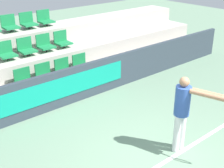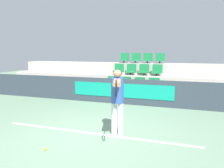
% 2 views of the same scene
% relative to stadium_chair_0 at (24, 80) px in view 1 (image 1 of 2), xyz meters
% --- Properties ---
extents(court_baseline, '(5.01, 0.08, 0.01)m').
position_rel_stadium_chair_0_xyz_m(court_baseline, '(0.87, -3.90, -0.68)').
color(court_baseline, white).
rests_on(court_baseline, ground).
extents(barrier_wall, '(12.82, 0.14, 0.97)m').
position_rel_stadium_chair_0_xyz_m(barrier_wall, '(0.87, -0.67, -0.20)').
color(barrier_wall, '#2D3842').
rests_on(barrier_wall, ground).
extents(bleacher_tier_front, '(12.42, 0.95, 0.49)m').
position_rel_stadium_chair_0_xyz_m(bleacher_tier_front, '(0.87, -0.12, -0.44)').
color(bleacher_tier_front, '#ADA89E').
rests_on(bleacher_tier_front, ground).
extents(bleacher_tier_middle, '(12.42, 0.95, 0.97)m').
position_rel_stadium_chair_0_xyz_m(bleacher_tier_middle, '(0.87, 0.84, -0.20)').
color(bleacher_tier_middle, '#ADA89E').
rests_on(bleacher_tier_middle, ground).
extents(bleacher_tier_back, '(12.42, 0.95, 1.46)m').
position_rel_stadium_chair_0_xyz_m(bleacher_tier_back, '(0.87, 1.79, 0.04)').
color(bleacher_tier_back, '#ADA89E').
rests_on(bleacher_tier_back, ground).
extents(stadium_chair_0, '(0.43, 0.40, 0.48)m').
position_rel_stadium_chair_0_xyz_m(stadium_chair_0, '(0.00, 0.00, 0.00)').
color(stadium_chair_0, '#333333').
rests_on(stadium_chair_0, bleacher_tier_front).
extents(stadium_chair_1, '(0.43, 0.40, 0.48)m').
position_rel_stadium_chair_0_xyz_m(stadium_chair_1, '(0.58, 0.00, 0.00)').
color(stadium_chair_1, '#333333').
rests_on(stadium_chair_1, bleacher_tier_front).
extents(stadium_chair_2, '(0.43, 0.40, 0.48)m').
position_rel_stadium_chair_0_xyz_m(stadium_chair_2, '(1.17, 0.00, 0.00)').
color(stadium_chair_2, '#333333').
rests_on(stadium_chair_2, bleacher_tier_front).
extents(stadium_chair_3, '(0.43, 0.40, 0.48)m').
position_rel_stadium_chair_0_xyz_m(stadium_chair_3, '(1.75, 0.00, 0.00)').
color(stadium_chair_3, '#333333').
rests_on(stadium_chair_3, bleacher_tier_front).
extents(stadium_chair_4, '(0.43, 0.40, 0.48)m').
position_rel_stadium_chair_0_xyz_m(stadium_chair_4, '(0.00, 0.95, 0.49)').
color(stadium_chair_4, '#333333').
rests_on(stadium_chair_4, bleacher_tier_middle).
extents(stadium_chair_5, '(0.43, 0.40, 0.48)m').
position_rel_stadium_chair_0_xyz_m(stadium_chair_5, '(0.58, 0.95, 0.49)').
color(stadium_chair_5, '#333333').
rests_on(stadium_chair_5, bleacher_tier_middle).
extents(stadium_chair_6, '(0.43, 0.40, 0.48)m').
position_rel_stadium_chair_0_xyz_m(stadium_chair_6, '(1.17, 0.95, 0.49)').
color(stadium_chair_6, '#333333').
rests_on(stadium_chair_6, bleacher_tier_middle).
extents(stadium_chair_7, '(0.43, 0.40, 0.48)m').
position_rel_stadium_chair_0_xyz_m(stadium_chair_7, '(1.75, 0.95, 0.49)').
color(stadium_chair_7, '#333333').
rests_on(stadium_chair_7, bleacher_tier_middle).
extents(stadium_chair_9, '(0.43, 0.40, 0.48)m').
position_rel_stadium_chair_0_xyz_m(stadium_chair_9, '(0.58, 1.91, 0.97)').
color(stadium_chair_9, '#333333').
rests_on(stadium_chair_9, bleacher_tier_back).
extents(stadium_chair_10, '(0.43, 0.40, 0.48)m').
position_rel_stadium_chair_0_xyz_m(stadium_chair_10, '(1.17, 1.91, 0.97)').
color(stadium_chair_10, '#333333').
rests_on(stadium_chair_10, bleacher_tier_back).
extents(stadium_chair_11, '(0.43, 0.40, 0.48)m').
position_rel_stadium_chair_0_xyz_m(stadium_chair_11, '(1.75, 1.91, 0.97)').
color(stadium_chair_11, '#333333').
rests_on(stadium_chair_11, bleacher_tier_back).
extents(tennis_player, '(0.56, 1.53, 1.58)m').
position_rel_stadium_chair_0_xyz_m(tennis_player, '(1.45, -3.88, 0.28)').
color(tennis_player, silver).
rests_on(tennis_player, ground).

